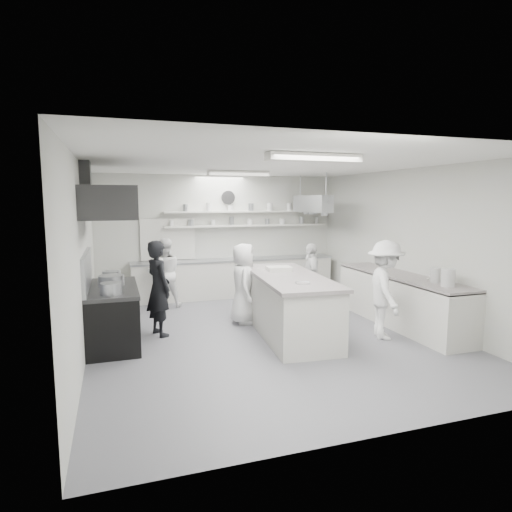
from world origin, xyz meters
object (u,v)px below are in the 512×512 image
object	(u,v)px
right_counter	(400,301)
stove	(113,317)
back_counter	(235,278)
cook_stove	(159,288)
cook_back	(164,273)
prep_island	(289,306)

from	to	relation	value
right_counter	stove	bearing A→B (deg)	173.48
back_counter	cook_stove	distance (m)	3.38
stove	cook_stove	xyz separation A→B (m)	(0.78, 0.20, 0.40)
stove	right_counter	xyz separation A→B (m)	(5.25, -0.60, 0.02)
back_counter	cook_back	distance (m)	1.92
right_counter	cook_stove	distance (m)	4.55
back_counter	prep_island	size ratio (longest dim) A/B	1.81
stove	back_counter	world-z (taller)	back_counter
prep_island	cook_back	world-z (taller)	cook_back
right_counter	back_counter	bearing A→B (deg)	124.65
stove	prep_island	size ratio (longest dim) A/B	0.65
stove	back_counter	size ratio (longest dim) A/B	0.36
right_counter	cook_stove	bearing A→B (deg)	169.90
stove	cook_back	distance (m)	2.48
stove	prep_island	world-z (taller)	prep_island
cook_stove	right_counter	bearing A→B (deg)	-119.99
cook_back	prep_island	bearing A→B (deg)	123.99
back_counter	right_counter	size ratio (longest dim) A/B	1.52
back_counter	cook_back	bearing A→B (deg)	-161.60
prep_island	cook_back	bearing A→B (deg)	130.47
prep_island	cook_back	distance (m)	3.27
right_counter	prep_island	bearing A→B (deg)	176.15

